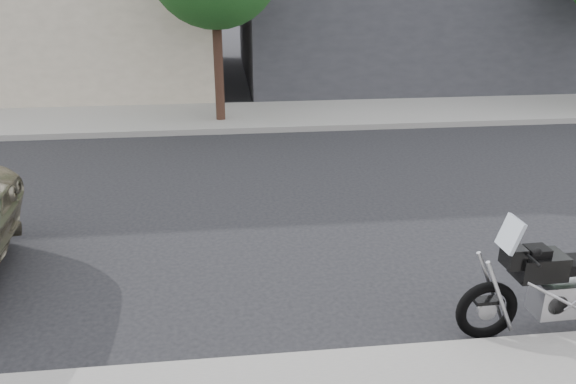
# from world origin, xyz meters

# --- Properties ---
(ground) EXTENTS (120.00, 120.00, 0.00)m
(ground) POSITION_xyz_m (0.00, 0.00, 0.00)
(ground) COLOR black
(ground) RESTS_ON ground
(far_sidewalk) EXTENTS (44.00, 3.00, 0.15)m
(far_sidewalk) POSITION_xyz_m (0.00, -6.50, 0.07)
(far_sidewalk) COLOR gray
(far_sidewalk) RESTS_ON ground
(motorcycle) EXTENTS (2.30, 0.78, 1.45)m
(motorcycle) POSITION_xyz_m (-1.81, 3.74, 0.63)
(motorcycle) COLOR black
(motorcycle) RESTS_ON ground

